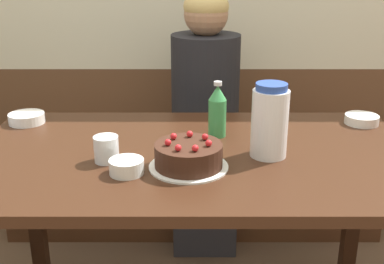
{
  "coord_description": "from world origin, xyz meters",
  "views": [
    {
      "loc": [
        -0.01,
        -1.46,
        1.36
      ],
      "look_at": [
        -0.01,
        0.05,
        0.81
      ],
      "focal_mm": 45.0,
      "sensor_mm": 36.0,
      "label": 1
    }
  ],
  "objects": [
    {
      "name": "dining_table",
      "position": [
        0.0,
        0.0,
        0.67
      ],
      "size": [
        1.47,
        0.84,
        0.76
      ],
      "color": "#381E11",
      "rests_on": "ground_plane"
    },
    {
      "name": "bench_seat",
      "position": [
        0.0,
        0.83,
        0.22
      ],
      "size": [
        1.89,
        0.38,
        0.44
      ],
      "color": "#56331E",
      "rests_on": "ground_plane"
    },
    {
      "name": "person_pale_blue_shirt",
      "position": [
        0.05,
        0.68,
        0.58
      ],
      "size": [
        0.31,
        0.34,
        1.23
      ],
      "rotation": [
        0.0,
        0.0,
        -1.57
      ],
      "color": "#33333D",
      "rests_on": "ground_plane"
    },
    {
      "name": "bowl_rice_small",
      "position": [
        0.64,
        0.28,
        0.78
      ],
      "size": [
        0.13,
        0.13,
        0.03
      ],
      "color": "white",
      "rests_on": "dining_table"
    },
    {
      "name": "bowl_side_dish",
      "position": [
        -0.2,
        -0.17,
        0.78
      ],
      "size": [
        0.1,
        0.1,
        0.04
      ],
      "color": "white",
      "rests_on": "dining_table"
    },
    {
      "name": "soju_bottle",
      "position": [
        0.08,
        0.15,
        0.85
      ],
      "size": [
        0.06,
        0.06,
        0.2
      ],
      "color": "#388E4C",
      "rests_on": "dining_table"
    },
    {
      "name": "bowl_soup_white",
      "position": [
        -0.64,
        0.29,
        0.78
      ],
      "size": [
        0.13,
        0.13,
        0.04
      ],
      "color": "white",
      "rests_on": "dining_table"
    },
    {
      "name": "birthday_cake",
      "position": [
        -0.02,
        -0.13,
        0.8
      ],
      "size": [
        0.24,
        0.24,
        0.1
      ],
      "color": "white",
      "rests_on": "dining_table"
    },
    {
      "name": "glass_water_tall",
      "position": [
        -0.27,
        -0.08,
        0.8
      ],
      "size": [
        0.08,
        0.08,
        0.08
      ],
      "color": "silver",
      "rests_on": "dining_table"
    },
    {
      "name": "water_pitcher",
      "position": [
        0.23,
        -0.03,
        0.88
      ],
      "size": [
        0.12,
        0.12,
        0.24
      ],
      "color": "white",
      "rests_on": "dining_table"
    }
  ]
}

